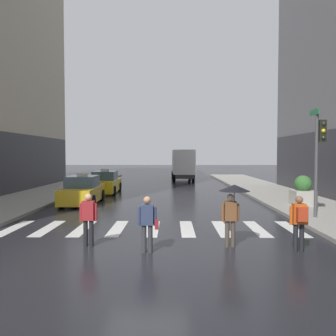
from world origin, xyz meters
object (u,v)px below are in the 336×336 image
pedestrian_with_umbrella (233,198)px  taxi_lead (83,191)px  taxi_second (105,183)px  pedestrian_with_backpack (299,219)px  pedestrian_plain_coat (88,216)px  box_truck (183,164)px  planter_near_corner (303,192)px  traffic_light_pole (319,145)px  pedestrian_with_handbag (148,221)px

pedestrian_with_umbrella → taxi_lead: bearing=128.3°
taxi_second → pedestrian_with_umbrella: size_ratio=2.35×
pedestrian_with_backpack → pedestrian_plain_coat: size_ratio=1.00×
box_truck → pedestrian_with_backpack: bearing=-84.5°
taxi_lead → pedestrian_with_umbrella: 11.46m
taxi_lead → pedestrian_with_umbrella: pedestrian_with_umbrella is taller
pedestrian_with_umbrella → planter_near_corner: bearing=55.4°
traffic_light_pole → taxi_lead: (-11.52, 4.88, -2.53)m
pedestrian_with_handbag → traffic_light_pole: bearing=34.0°
taxi_lead → pedestrian_with_umbrella: size_ratio=2.36×
taxi_second → pedestrian_plain_coat: bearing=-80.7°
pedestrian_with_umbrella → pedestrian_with_handbag: pedestrian_with_umbrella is taller
taxi_lead → taxi_second: (0.24, 5.39, 0.00)m
box_truck → pedestrian_with_umbrella: 25.72m
pedestrian_with_backpack → pedestrian_plain_coat: (-6.36, 0.51, -0.03)m
pedestrian_with_handbag → planter_near_corner: bearing=46.3°
taxi_lead → pedestrian_with_handbag: taxi_lead is taller
taxi_lead → box_truck: box_truck is taller
taxi_lead → taxi_second: size_ratio=1.00×
pedestrian_with_backpack → box_truck: bearing=95.5°
pedestrian_with_umbrella → pedestrian_with_handbag: 2.73m
traffic_light_pole → taxi_second: size_ratio=1.05×
box_truck → pedestrian_with_umbrella: box_truck is taller
pedestrian_plain_coat → pedestrian_with_backpack: bearing=-4.6°
pedestrian_with_umbrella → pedestrian_with_backpack: size_ratio=1.18×
taxi_second → pedestrian_with_handbag: 15.59m
taxi_second → pedestrian_with_backpack: taxi_second is taller
box_truck → pedestrian_plain_coat: box_truck is taller
taxi_lead → pedestrian_with_handbag: bearing=-65.0°
pedestrian_with_umbrella → planter_near_corner: size_ratio=1.21×
pedestrian_plain_coat → traffic_light_pole: bearing=24.5°
taxi_lead → traffic_light_pole: bearing=-22.9°
pedestrian_plain_coat → pedestrian_with_handbag: bearing=-19.3°
traffic_light_pole → pedestrian_with_umbrella: (-4.44, -4.10, -1.74)m
taxi_lead → pedestrian_plain_coat: 9.32m
taxi_second → pedestrian_plain_coat: size_ratio=2.76×
traffic_light_pole → pedestrian_plain_coat: traffic_light_pole is taller
pedestrian_plain_coat → planter_near_corner: 12.18m
box_truck → pedestrian_with_handbag: box_truck is taller
traffic_light_pole → planter_near_corner: bearing=78.3°
taxi_second → pedestrian_with_backpack: 17.21m
pedestrian_with_handbag → pedestrian_with_backpack: bearing=2.0°
box_truck → pedestrian_plain_coat: (-3.84, -25.68, -0.91)m
taxi_second → planter_near_corner: (11.98, -6.89, 0.15)m
taxi_lead → pedestrian_with_backpack: bearing=-46.6°
pedestrian_with_backpack → pedestrian_plain_coat: same height
traffic_light_pole → taxi_lead: bearing=157.1°
traffic_light_pole → taxi_second: 15.46m
taxi_second → planter_near_corner: size_ratio=2.85×
pedestrian_plain_coat → taxi_lead: bearing=106.1°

